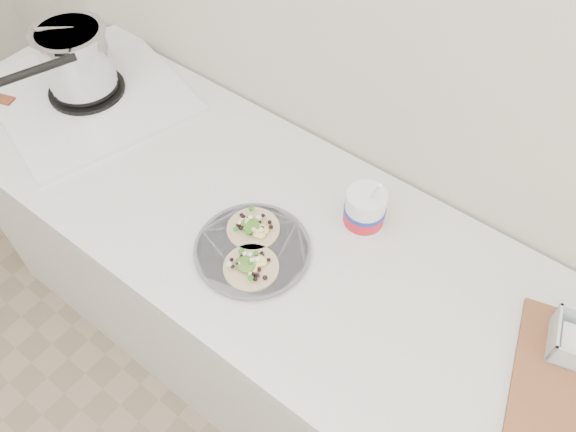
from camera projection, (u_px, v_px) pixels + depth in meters
The scene contains 4 objects.
counter at pixel (308, 331), 1.70m from camera, with size 2.44×0.66×0.90m.
stove at pixel (81, 71), 1.63m from camera, with size 0.67×0.65×0.26m.
taco_plate at pixel (252, 247), 1.33m from camera, with size 0.28×0.28×0.04m.
tub at pixel (366, 209), 1.33m from camera, with size 0.10×0.10×0.22m.
Camera 1 is at (0.43, 0.77, 2.00)m, focal length 35.00 mm.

